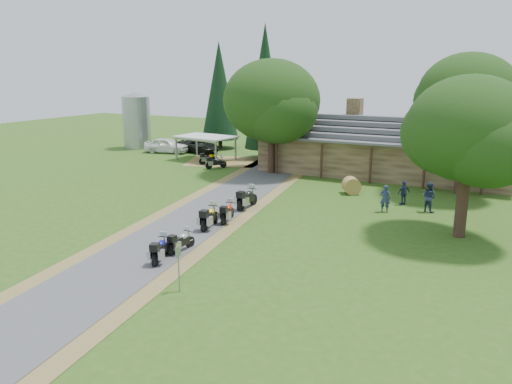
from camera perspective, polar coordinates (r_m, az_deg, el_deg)
The scene contains 24 objects.
ground at distance 25.36m, azimuth -12.18°, elevation -6.38°, with size 120.00×120.00×0.00m, color #305417.
driveway at distance 28.66m, azimuth -7.94°, elevation -3.83°, with size 46.00×46.00×0.00m, color #4E4E51.
lodge at distance 43.77m, azimuth 14.49°, elevation 5.26°, with size 21.40×9.40×4.90m, color brown, non-canonical shape.
silo at distance 58.00m, azimuth -13.48°, elevation 7.96°, with size 3.05×3.05×6.20m, color gray.
carport at distance 49.08m, azimuth -5.76°, elevation 5.01°, with size 5.46×3.64×2.37m, color silver, non-canonical shape.
car_white_sedan at distance 54.06m, azimuth -10.18°, elevation 5.49°, with size 6.07×2.56×2.02m, color white.
car_dark_suv at distance 53.99m, azimuth -6.70°, elevation 5.69°, with size 5.73×2.44×2.19m, color black.
motorcycle_row_a at distance 23.52m, azimuth -10.89°, elevation -6.33°, with size 1.80×0.59×1.23m, color #171391, non-canonical shape.
motorcycle_row_b at distance 24.54m, azimuth -8.54°, elevation -5.49°, with size 1.66×0.54×1.14m, color #ABADB3, non-canonical shape.
motorcycle_row_c at distance 27.93m, azimuth -5.33°, elevation -2.73°, with size 2.04×0.66×1.39m, color yellow, non-canonical shape.
motorcycle_row_d at distance 29.02m, azimuth -3.27°, elevation -2.21°, with size 1.82×0.59×1.25m, color red, non-canonical shape.
motorcycle_row_e at distance 31.74m, azimuth -1.00°, elevation -0.60°, with size 2.10×0.69×1.44m, color black, non-canonical shape.
motorcycle_carport_a at distance 46.94m, azimuth -5.34°, elevation 3.91°, with size 1.78×0.58×1.22m, color #F0B200, non-canonical shape.
motorcycle_carport_b at distance 44.85m, azimuth -4.59°, elevation 3.46°, with size 1.77×0.58×1.21m, color gray, non-canonical shape.
person_a at distance 31.86m, azimuth 14.55°, elevation -0.46°, with size 0.58×0.41×2.02m, color navy.
person_b at distance 32.68m, azimuth 19.18°, elevation -0.27°, with size 0.63×0.45×2.21m, color navy.
person_c at distance 33.91m, azimuth 16.55°, elevation 0.13°, with size 0.53×0.38×1.88m, color navy.
hay_bale at distance 36.15m, azimuth 10.84°, elevation 0.73°, with size 1.19×1.19×1.09m, color olive.
sign_post at distance 20.16m, azimuth -8.82°, elevation -8.70°, with size 0.34×0.06×1.90m, color gray, non-canonical shape.
oak_lodge_left at distance 42.13m, azimuth 1.79°, elevation 8.79°, with size 8.07×8.07×9.89m, color #193710, non-canonical shape.
oak_lodge_right at distance 37.56m, azimuth 22.87°, elevation 8.13°, with size 6.74×6.74×11.21m, color #193710, non-canonical shape.
oak_driveway at distance 27.67m, azimuth 23.01°, elevation 4.42°, with size 6.36×6.36×9.25m, color #193710, non-canonical shape.
cedar_near at distance 49.40m, azimuth 1.02°, elevation 11.33°, with size 3.99×3.99×12.99m, color black.
cedar_far at distance 56.16m, azimuth -4.19°, elevation 10.92°, with size 4.08×4.08×11.68m, color black.
Camera 1 is at (15.27, -18.33, 8.60)m, focal length 35.00 mm.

